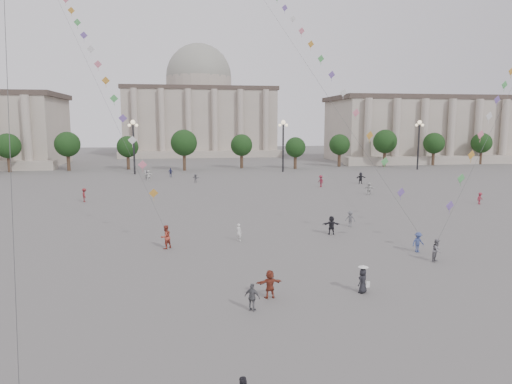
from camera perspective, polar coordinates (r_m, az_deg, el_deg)
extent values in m
plane|color=#5C5956|center=(25.08, 3.76, -14.62)|extent=(360.00, 360.00, 0.00)
cube|color=#A69A8B|center=(142.23, 25.61, 6.93)|extent=(80.00, 22.00, 16.00)
cube|color=#453932|center=(142.38, 25.83, 10.38)|extent=(81.60, 22.44, 1.20)
cube|color=#A69A8B|center=(131.98, 28.59, 3.62)|extent=(84.00, 4.00, 2.00)
cube|color=#A69A8B|center=(152.58, -7.04, 8.49)|extent=(46.00, 30.00, 20.00)
cube|color=#453932|center=(152.96, -7.11, 12.46)|extent=(46.92, 30.60, 1.20)
cube|color=#A69A8B|center=(135.88, -6.73, 4.71)|extent=(48.30, 4.00, 2.00)
cylinder|color=#A69A8B|center=(153.11, -7.12, 13.17)|extent=(21.00, 21.00, 5.00)
sphere|color=gray|center=(153.34, -7.14, 14.10)|extent=(21.00, 21.00, 21.00)
cylinder|color=#3D2D1E|center=(107.35, -28.99, 3.12)|extent=(0.70, 0.70, 3.52)
sphere|color=black|center=(107.14, -29.13, 5.07)|extent=(5.12, 5.12, 5.12)
cylinder|color=#3D2D1E|center=(103.85, -22.75, 3.37)|extent=(0.70, 0.70, 3.52)
sphere|color=black|center=(103.62, -22.87, 5.40)|extent=(5.12, 5.12, 5.12)
cylinder|color=#3D2D1E|center=(101.64, -16.16, 3.60)|extent=(0.70, 0.70, 3.52)
sphere|color=black|center=(101.41, -16.25, 5.67)|extent=(5.12, 5.12, 5.12)
cylinder|color=#3D2D1E|center=(100.83, -9.37, 3.78)|extent=(0.70, 0.70, 3.52)
sphere|color=black|center=(100.60, -9.42, 5.87)|extent=(5.12, 5.12, 5.12)
cylinder|color=#3D2D1E|center=(101.43, -2.56, 3.92)|extent=(0.70, 0.70, 3.52)
sphere|color=black|center=(101.21, -2.58, 5.99)|extent=(5.12, 5.12, 5.12)
cylinder|color=#3D2D1E|center=(103.44, 4.07, 3.99)|extent=(0.70, 0.70, 3.52)
sphere|color=black|center=(103.22, 4.09, 6.03)|extent=(5.12, 5.12, 5.12)
cylinder|color=#3D2D1E|center=(106.77, 10.38, 4.02)|extent=(0.70, 0.70, 3.52)
sphere|color=black|center=(106.55, 10.43, 5.99)|extent=(5.12, 5.12, 5.12)
cylinder|color=#3D2D1E|center=(111.29, 16.24, 3.99)|extent=(0.70, 0.70, 3.52)
sphere|color=black|center=(111.09, 16.32, 5.88)|extent=(5.12, 5.12, 5.12)
cylinder|color=#3D2D1E|center=(116.88, 21.59, 3.94)|extent=(0.70, 0.70, 3.52)
sphere|color=black|center=(116.68, 21.68, 5.74)|extent=(5.12, 5.12, 5.12)
cylinder|color=#3D2D1E|center=(123.39, 26.41, 3.86)|extent=(0.70, 0.70, 3.52)
sphere|color=black|center=(123.20, 26.52, 5.56)|extent=(5.12, 5.12, 5.12)
cylinder|color=#262628|center=(93.15, -15.02, 5.23)|extent=(0.36, 0.36, 10.00)
sphere|color=#FFE5B2|center=(93.02, -15.14, 8.43)|extent=(0.90, 0.90, 0.90)
sphere|color=#FFE5B2|center=(93.10, -15.56, 8.04)|extent=(0.60, 0.60, 0.60)
sphere|color=#FFE5B2|center=(92.95, -14.70, 8.07)|extent=(0.60, 0.60, 0.60)
cylinder|color=#262628|center=(94.79, 3.40, 5.55)|extent=(0.36, 0.36, 10.00)
sphere|color=#FFE5B2|center=(94.66, 3.43, 8.70)|extent=(0.90, 0.90, 0.90)
sphere|color=#FFE5B2|center=(94.52, 3.01, 8.34)|extent=(0.60, 0.60, 0.60)
sphere|color=#FFE5B2|center=(94.81, 3.85, 8.33)|extent=(0.60, 0.60, 0.60)
cylinder|color=#262628|center=(105.32, 19.64, 5.37)|extent=(0.36, 0.36, 10.00)
sphere|color=#FFE5B2|center=(105.21, 19.78, 8.20)|extent=(0.90, 0.90, 0.90)
sphere|color=#FFE5B2|center=(104.88, 19.43, 7.89)|extent=(0.60, 0.60, 0.60)
sphere|color=#FFE5B2|center=(105.54, 20.10, 7.85)|extent=(0.60, 0.60, 0.60)
imported|color=navy|center=(86.86, -10.63, 2.41)|extent=(1.04, 0.54, 1.70)
imported|color=black|center=(41.62, 9.41, -4.11)|extent=(1.61, 0.71, 1.68)
imported|color=white|center=(82.36, -13.30, 2.05)|extent=(1.79, 1.18, 1.85)
imported|color=#5A5A5E|center=(45.07, 11.70, -3.30)|extent=(1.15, 1.00, 1.54)
imported|color=beige|center=(66.04, 13.95, 0.42)|extent=(1.65, 0.92, 1.70)
imported|color=maroon|center=(62.78, 26.20, -0.72)|extent=(1.08, 0.83, 1.48)
imported|color=black|center=(77.82, 12.96, 1.72)|extent=(1.82, 0.76, 1.90)
imported|color=silver|center=(83.20, -13.63, 2.05)|extent=(0.45, 0.64, 1.69)
imported|color=slate|center=(78.14, -7.56, 1.73)|extent=(1.33, 1.21, 1.48)
imported|color=white|center=(38.82, -2.16, -5.05)|extent=(0.64, 0.65, 1.51)
imported|color=#5E5E63|center=(85.20, -13.47, 2.16)|extent=(0.99, 0.60, 1.58)
imported|color=maroon|center=(62.05, -20.66, -0.36)|extent=(0.99, 1.28, 1.76)
imported|color=maroon|center=(72.59, 8.09, 1.36)|extent=(1.09, 1.38, 1.88)
imported|color=brown|center=(26.47, 1.74, -11.43)|extent=(1.57, 0.67, 1.64)
imported|color=#58595D|center=(24.78, -0.46, -13.01)|extent=(0.94, 0.80, 1.52)
imported|color=#A03B2B|center=(37.11, -11.22, -5.53)|extent=(1.17, 1.14, 1.90)
imported|color=#364479|center=(37.61, 19.60, -5.93)|extent=(1.11, 0.77, 1.58)
imported|color=slate|center=(35.58, 21.67, -6.80)|extent=(1.01, 0.99, 1.65)
imported|color=black|center=(27.95, 13.21, -10.75)|extent=(0.85, 0.81, 1.47)
cone|color=white|center=(27.68, 13.27, -9.02)|extent=(0.52, 0.52, 0.14)
cylinder|color=white|center=(27.70, 13.27, -9.13)|extent=(0.60, 0.60, 0.02)
cube|color=white|center=(27.98, 13.79, -11.15)|extent=(0.22, 0.10, 0.35)
cylinder|color=#3F3F3F|center=(19.20, -28.51, 7.85)|extent=(0.02, 0.02, 20.42)
cylinder|color=#3F3F3F|center=(59.42, -22.29, 18.81)|extent=(0.02, 0.02, 61.48)
cube|color=#C78A2E|center=(38.32, -12.69, -0.14)|extent=(0.76, 0.25, 0.76)
cube|color=#DA7388|center=(39.95, -14.00, 3.33)|extent=(0.76, 0.25, 0.76)
cube|color=silver|center=(41.73, -15.20, 6.28)|extent=(0.76, 0.25, 0.76)
cube|color=#7354A9|center=(43.63, -16.31, 8.84)|extent=(0.76, 0.25, 0.76)
cube|color=#4FAC59|center=(45.62, -17.33, 11.10)|extent=(0.76, 0.25, 0.76)
cube|color=#C78A2E|center=(47.69, -18.28, 13.09)|extent=(0.76, 0.25, 0.76)
cube|color=#DA7388|center=(49.81, -19.15, 14.87)|extent=(0.76, 0.25, 0.76)
cube|color=silver|center=(51.99, -19.97, 16.45)|extent=(0.76, 0.25, 0.76)
cube|color=#7354A9|center=(54.20, -20.73, 17.87)|extent=(0.76, 0.25, 0.76)
cube|color=#4FAC59|center=(56.44, -21.43, 19.14)|extent=(0.76, 0.25, 0.76)
cube|color=#C78A2E|center=(58.72, -22.10, 20.29)|extent=(0.76, 0.25, 0.76)
cylinder|color=#3F3F3F|center=(63.30, 1.76, 21.89)|extent=(0.02, 0.02, 74.53)
cube|color=#7354A9|center=(38.61, 17.67, -0.03)|extent=(0.76, 0.25, 0.76)
cube|color=#4FAC59|center=(40.12, 15.79, 3.69)|extent=(0.76, 0.25, 0.76)
cube|color=#C78A2E|center=(41.82, 14.04, 6.88)|extent=(0.76, 0.25, 0.76)
cube|color=#DA7388|center=(43.68, 12.40, 9.66)|extent=(0.76, 0.25, 0.76)
cube|color=silver|center=(45.66, 10.87, 12.11)|extent=(0.76, 0.25, 0.76)
cube|color=#7354A9|center=(47.73, 9.44, 14.27)|extent=(0.76, 0.25, 0.76)
cube|color=#4FAC59|center=(49.89, 8.12, 16.18)|extent=(0.76, 0.25, 0.76)
cube|color=#C78A2E|center=(52.12, 6.88, 17.89)|extent=(0.76, 0.25, 0.76)
cube|color=#DA7388|center=(54.40, 5.72, 19.41)|extent=(0.76, 0.25, 0.76)
cube|color=silver|center=(56.73, 4.63, 20.77)|extent=(0.76, 0.25, 0.76)
cube|color=#7354A9|center=(59.10, 3.62, 22.00)|extent=(0.76, 0.25, 0.76)
cube|color=#7354A9|center=(37.11, 23.08, -1.56)|extent=(0.76, 0.25, 0.76)
cube|color=#4FAC59|center=(39.05, 24.26, 1.57)|extent=(0.76, 0.25, 0.76)
cube|color=#C78A2E|center=(41.12, 25.32, 4.21)|extent=(0.76, 0.25, 0.76)
cube|color=#DA7388|center=(43.28, 26.27, 6.47)|extent=(0.76, 0.25, 0.76)
cube|color=silver|center=(45.51, 27.14, 8.44)|extent=(0.76, 0.25, 0.76)
cube|color=#7354A9|center=(47.80, 27.92, 10.16)|extent=(0.76, 0.25, 0.76)
cube|color=#4FAC59|center=(50.13, 28.64, 11.68)|extent=(0.76, 0.25, 0.76)
cube|color=#C78A2E|center=(52.50, 29.29, 13.03)|extent=(0.76, 0.25, 0.76)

